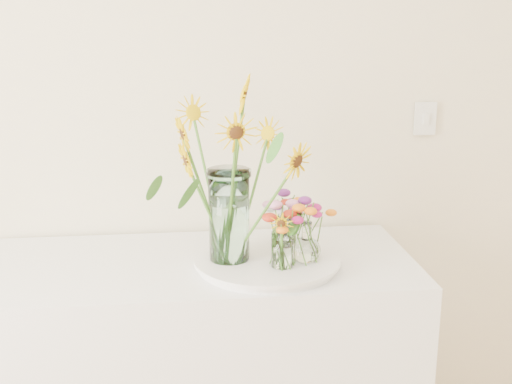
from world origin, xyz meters
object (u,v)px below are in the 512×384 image
small_vase_b (306,242)px  mason_jar (229,215)px  small_vase_a (282,250)px  small_vase_c (286,232)px  tray (267,263)px

small_vase_b → mason_jar: bearing=170.6°
small_vase_a → small_vase_c: 0.19m
mason_jar → small_vase_c: size_ratio=2.89×
tray → mason_jar: 0.20m
mason_jar → small_vase_a: mason_jar is taller
small_vase_c → small_vase_b: bearing=-73.3°
mason_jar → small_vase_c: 0.24m
small_vase_c → small_vase_a: bearing=-102.5°
small_vase_b → small_vase_a: bearing=-151.5°
small_vase_b → small_vase_c: small_vase_b is taller
small_vase_a → small_vase_b: 0.09m
tray → small_vase_c: size_ratio=4.30×
tray → small_vase_a: small_vase_a is taller
small_vase_a → small_vase_b: bearing=28.5°
small_vase_a → tray: bearing=113.8°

